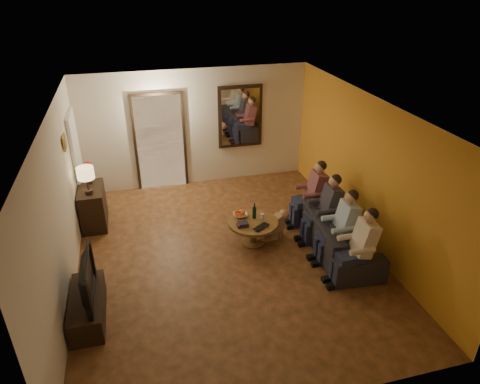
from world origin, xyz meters
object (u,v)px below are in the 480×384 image
object	(u,v)px
table_lamp	(87,181)
person_b	(342,229)
person_c	(326,211)
bowl	(240,215)
dog	(273,225)
sofa	(337,233)
person_d	(313,196)
laptop	(263,228)
person_a	(360,249)
coffee_table	(253,232)
tv	(82,280)
wine_bottle	(254,211)
tv_stand	(88,307)
dresser	(93,207)

from	to	relation	value
table_lamp	person_b	size ratio (longest dim) A/B	0.45
person_c	bowl	xyz separation A→B (m)	(-1.46, 0.45, -0.12)
person_c	dog	distance (m)	0.99
sofa	dog	bearing A→B (deg)	63.66
person_d	table_lamp	bearing A→B (deg)	168.84
person_d	bowl	world-z (taller)	person_d
laptop	sofa	bearing A→B (deg)	-45.76
person_a	dog	bearing A→B (deg)	120.77
coffee_table	bowl	size ratio (longest dim) A/B	3.43
sofa	tv	bearing A→B (deg)	103.86
person_d	coffee_table	bearing A→B (deg)	-164.09
sofa	dog	world-z (taller)	sofa
table_lamp	bowl	xyz separation A→B (m)	(2.60, -0.95, -0.56)
wine_bottle	person_b	bearing A→B (deg)	-37.09
dog	wine_bottle	world-z (taller)	wine_bottle
table_lamp	laptop	bearing A→B (deg)	-26.69
tv	wine_bottle	distance (m)	3.12
tv_stand	person_c	size ratio (longest dim) A/B	0.96
person_d	person_a	bearing A→B (deg)	-90.00
tv_stand	coffee_table	size ratio (longest dim) A/B	1.29
person_a	table_lamp	bearing A→B (deg)	147.38
person_c	laptop	xyz separation A→B (m)	(-1.18, -0.05, -0.14)
table_lamp	person_b	bearing A→B (deg)	-26.21
dresser	laptop	distance (m)	3.33
person_c	person_d	xyz separation A→B (m)	(0.00, 0.60, 0.00)
person_b	dog	distance (m)	1.30
tv_stand	person_b	distance (m)	4.10
dresser	wine_bottle	xyz separation A→B (m)	(2.83, -1.29, 0.22)
coffee_table	bowl	distance (m)	0.38
person_d	person_b	bearing A→B (deg)	-90.00
person_a	sofa	bearing A→B (deg)	83.66
tv_stand	person_c	distance (m)	4.20
tv	coffee_table	world-z (taller)	tv
person_c	dresser	bearing A→B (deg)	158.25
tv_stand	person_c	world-z (taller)	person_c
wine_bottle	person_d	bearing A→B (deg)	12.17
dresser	person_b	world-z (taller)	person_b
table_lamp	dog	distance (m)	3.45
table_lamp	dog	size ratio (longest dim) A/B	0.96
coffee_table	wine_bottle	xyz separation A→B (m)	(0.05, 0.10, 0.38)
dog	coffee_table	bearing A→B (deg)	177.56
tv	person_d	world-z (taller)	person_d
tv_stand	table_lamp	bearing A→B (deg)	90.00
sofa	coffee_table	world-z (taller)	sofa
person_d	coffee_table	size ratio (longest dim) A/B	1.35
person_d	laptop	bearing A→B (deg)	-151.39
sofa	person_d	bearing A→B (deg)	10.86
sofa	person_b	size ratio (longest dim) A/B	1.82
person_b	tv_stand	bearing A→B (deg)	-174.59
sofa	coffee_table	size ratio (longest dim) A/B	2.46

